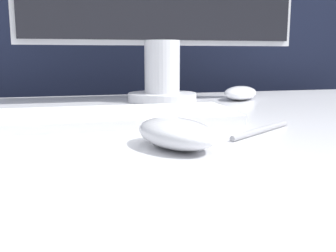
% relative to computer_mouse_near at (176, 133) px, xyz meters
% --- Properties ---
extents(partition_panel, '(5.00, 0.03, 1.27)m').
position_rel_computer_mouse_near_xyz_m(partition_panel, '(-0.04, 0.78, -0.10)').
color(partition_panel, black).
rests_on(partition_panel, ground_plane).
extents(computer_mouse_near, '(0.11, 0.14, 0.04)m').
position_rel_computer_mouse_near_xyz_m(computer_mouse_near, '(0.00, 0.00, 0.00)').
color(computer_mouse_near, silver).
rests_on(computer_mouse_near, desk).
extents(keyboard, '(0.40, 0.13, 0.02)m').
position_rel_computer_mouse_near_xyz_m(keyboard, '(-0.05, 0.18, -0.01)').
color(keyboard, silver).
rests_on(keyboard, desk).
extents(computer_mouse_far, '(0.14, 0.14, 0.03)m').
position_rel_computer_mouse_near_xyz_m(computer_mouse_far, '(0.29, 0.45, -0.00)').
color(computer_mouse_far, white).
rests_on(computer_mouse_far, desk).
extents(pen, '(0.13, 0.09, 0.01)m').
position_rel_computer_mouse_near_xyz_m(pen, '(0.14, 0.05, -0.01)').
color(pen, '#99999E').
rests_on(pen, desk).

